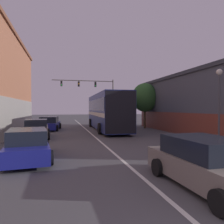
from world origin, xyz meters
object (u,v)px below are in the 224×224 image
at_px(parked_car_left_far, 36,129).
at_px(traffic_signal_gantry, 93,90).
at_px(parked_car_left_near, 50,124).
at_px(hatchback_foreground, 209,164).
at_px(bus, 107,110).
at_px(parked_car_left_mid, 28,145).
at_px(street_tree_near, 145,98).
at_px(street_lamp, 219,100).

relative_size(parked_car_left_far, traffic_signal_gantry, 0.42).
bearing_deg(parked_car_left_near, hatchback_foreground, -158.23).
bearing_deg(bus, parked_car_left_near, 81.70).
height_order(bus, traffic_signal_gantry, traffic_signal_gantry).
distance_m(hatchback_foreground, parked_car_left_mid, 7.36).
xyz_separation_m(bus, parked_car_left_mid, (-6.14, -12.50, -1.44)).
xyz_separation_m(hatchback_foreground, street_tree_near, (5.11, 17.89, 2.84)).
relative_size(bus, parked_car_left_far, 3.24).
height_order(bus, hatchback_foreground, bus).
distance_m(bus, parked_car_left_far, 8.50).
relative_size(parked_car_left_mid, traffic_signal_gantry, 0.49).
bearing_deg(parked_car_left_near, bus, -94.40).
xyz_separation_m(traffic_signal_gantry, street_lamp, (3.65, -23.40, -2.42)).
xyz_separation_m(bus, traffic_signal_gantry, (0.20, 11.10, 3.05)).
distance_m(hatchback_foreground, street_lamp, 6.94).
height_order(hatchback_foreground, street_lamp, street_lamp).
bearing_deg(bus, parked_car_left_far, 130.28).
xyz_separation_m(street_lamp, street_tree_near, (0.73, 12.92, 0.78)).
bearing_deg(traffic_signal_gantry, street_tree_near, -67.32).
bearing_deg(hatchback_foreground, bus, -3.80).
relative_size(hatchback_foreground, street_lamp, 1.05).
height_order(bus, parked_car_left_mid, bus).
xyz_separation_m(parked_car_left_near, parked_car_left_mid, (-0.25, -13.52, -0.02)).
distance_m(parked_car_left_far, traffic_signal_gantry, 18.23).
height_order(parked_car_left_near, traffic_signal_gantry, traffic_signal_gantry).
xyz_separation_m(hatchback_foreground, parked_car_left_near, (-5.36, 18.29, 0.00)).
bearing_deg(bus, street_lamp, -161.09).
distance_m(hatchback_foreground, traffic_signal_gantry, 28.73).
xyz_separation_m(hatchback_foreground, traffic_signal_gantry, (0.73, 28.37, 4.47)).
xyz_separation_m(bus, parked_car_left_near, (-5.89, 1.02, -1.42)).
bearing_deg(parked_car_left_mid, street_tree_near, -45.91).
distance_m(parked_car_left_near, street_lamp, 16.63).
relative_size(bus, parked_car_left_mid, 2.75).
bearing_deg(street_lamp, hatchback_foreground, -131.39).
distance_m(traffic_signal_gantry, street_tree_near, 11.47).
relative_size(bus, street_tree_near, 2.51).
relative_size(parked_car_left_mid, street_lamp, 1.05).
xyz_separation_m(bus, street_lamp, (3.85, -12.30, 0.63)).
bearing_deg(parked_car_left_far, parked_car_left_mid, 179.69).
xyz_separation_m(parked_car_left_far, street_tree_near, (11.11, 5.86, 2.82)).
bearing_deg(street_tree_near, parked_car_left_far, -152.18).
height_order(parked_car_left_mid, street_lamp, street_lamp).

